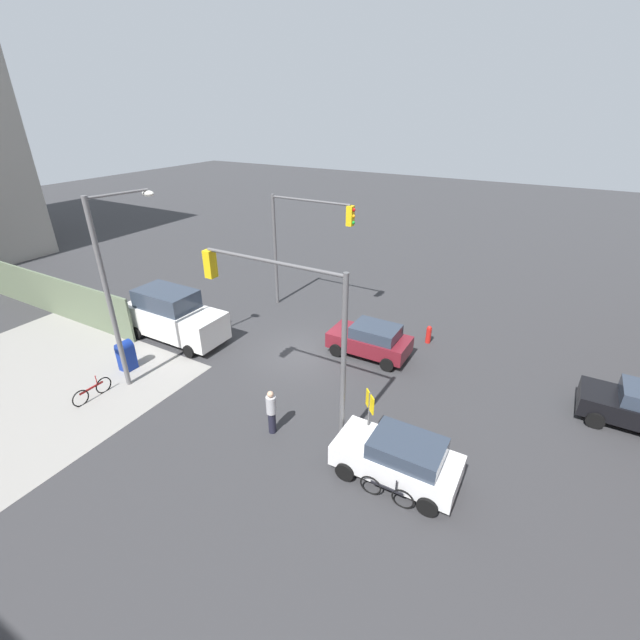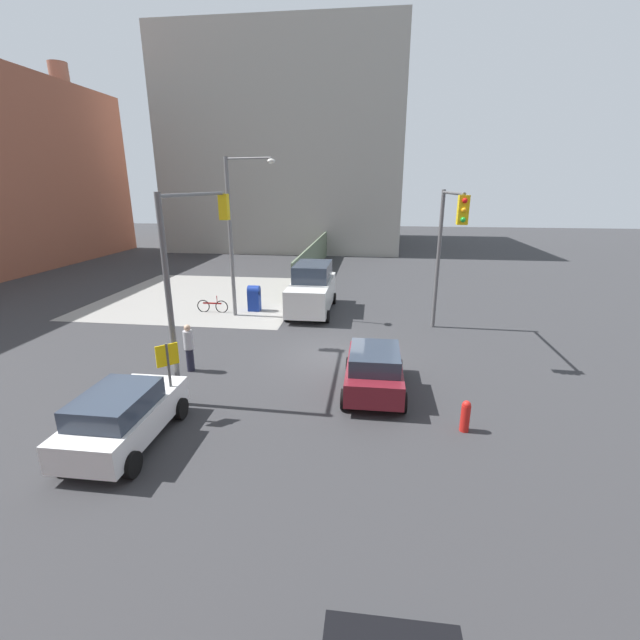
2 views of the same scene
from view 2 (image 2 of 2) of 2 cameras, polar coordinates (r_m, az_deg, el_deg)
The scene contains 17 objects.
ground_plane at distance 17.47m, azimuth 1.80°, elevation -4.94°, with size 120.00×120.00×0.00m, color #333335.
sidewalk_corner at distance 27.98m, azimuth -15.08°, elevation 3.11°, with size 12.00×12.00×0.01m, color gray.
construction_fence at distance 36.75m, azimuth -0.25°, elevation 8.93°, with size 23.91×0.12×2.40m, color #607056.
building_loft_east at distance 53.09m, azimuth -3.51°, elevation 21.56°, with size 20.00×24.00×20.94m.
smokestack at distance 54.08m, azimuth -30.05°, elevation 17.87°, with size 1.80×1.80×18.23m, color brown.
traffic_signal_nw_corner at distance 15.13m, azimuth -16.35°, elevation 9.13°, with size 5.69×0.36×6.50m.
traffic_signal_se_corner at distance 19.00m, azimuth 16.58°, elevation 10.57°, with size 5.11×0.36×6.50m.
street_lamp_corner at distance 22.39m, azimuth -11.10°, elevation 12.14°, with size 0.84×2.64×8.00m.
warning_sign_two_way at distance 13.12m, azimuth -19.52°, elevation -6.09°, with size 0.48×0.48×2.40m.
mailbox_blue at distance 23.93m, azimuth -8.77°, elevation 3.01°, with size 0.56×0.64×1.43m.
fire_hydrant at distance 12.98m, azimuth 18.82°, elevation -11.96°, with size 0.26×0.26×0.94m.
sedan_maroon at distance 14.39m, azimuth 7.24°, elevation -6.52°, with size 3.83×2.02×1.62m.
coupe_white at distance 12.72m, azimuth -24.78°, elevation -11.49°, with size 3.97×2.02×1.62m.
van_white_delivery at distance 23.41m, azimuth -1.07°, elevation 4.19°, with size 5.40×2.32×2.62m.
pedestrian_crossing at distance 16.59m, azimuth -17.07°, elevation -3.45°, with size 0.36×0.36×1.82m.
bicycle_leaning_on_fence at distance 24.18m, azimuth -14.13°, elevation 1.80°, with size 0.05×1.75×0.97m.
bicycle_at_crosswalk at distance 13.47m, azimuth -28.40°, elevation -12.78°, with size 1.75×0.05×0.97m.
Camera 2 is at (-16.08, -1.46, 6.66)m, focal length 24.00 mm.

